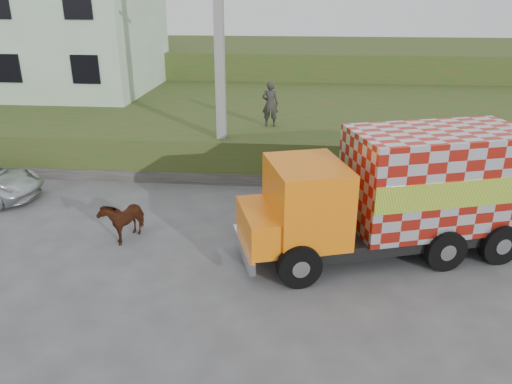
# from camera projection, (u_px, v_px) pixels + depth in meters

# --- Properties ---
(ground) EXTENTS (120.00, 120.00, 0.00)m
(ground) POSITION_uv_depth(u_px,v_px,m) (233.00, 240.00, 13.33)
(ground) COLOR #474749
(ground) RESTS_ON ground
(embankment) EXTENTS (40.00, 12.00, 1.50)m
(embankment) POSITION_uv_depth(u_px,v_px,m) (263.00, 122.00, 22.29)
(embankment) COLOR #28511B
(embankment) RESTS_ON ground
(embankment_far) EXTENTS (40.00, 12.00, 3.00)m
(embankment_far) POSITION_uv_depth(u_px,v_px,m) (278.00, 67.00, 33.09)
(embankment_far) COLOR #28511B
(embankment_far) RESTS_ON ground
(retaining_strip) EXTENTS (16.00, 0.50, 0.40)m
(retaining_strip) POSITION_uv_depth(u_px,v_px,m) (193.00, 176.00, 17.31)
(retaining_strip) COLOR #595651
(retaining_strip) RESTS_ON ground
(building) EXTENTS (10.00, 8.00, 6.00)m
(building) POSITION_uv_depth(u_px,v_px,m) (47.00, 28.00, 24.62)
(building) COLOR silver
(building) RESTS_ON embankment
(utility_pole) EXTENTS (1.20, 0.30, 8.00)m
(utility_pole) POSITION_uv_depth(u_px,v_px,m) (220.00, 61.00, 16.15)
(utility_pole) COLOR gray
(utility_pole) RESTS_ON ground
(cargo_truck) EXTENTS (7.32, 4.18, 3.12)m
(cargo_truck) POSITION_uv_depth(u_px,v_px,m) (399.00, 193.00, 12.16)
(cargo_truck) COLOR black
(cargo_truck) RESTS_ON ground
(cow) EXTENTS (1.02, 1.48, 1.14)m
(cow) POSITION_uv_depth(u_px,v_px,m) (123.00, 218.00, 13.25)
(cow) COLOR #35180D
(cow) RESTS_ON ground
(pedestrian) EXTENTS (0.61, 0.40, 1.66)m
(pedestrian) POSITION_uv_depth(u_px,v_px,m) (270.00, 104.00, 18.28)
(pedestrian) COLOR #2A2625
(pedestrian) RESTS_ON embankment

